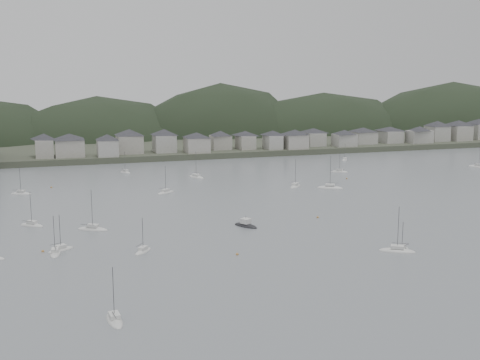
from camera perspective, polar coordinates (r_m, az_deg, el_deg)
name	(u,v)px	position (r m, az deg, el deg)	size (l,w,h in m)	color
ground	(340,258)	(139.84, 9.67, -7.48)	(900.00, 900.00, 0.00)	slate
far_shore_land	(143,135)	(419.44, -9.40, 4.33)	(900.00, 250.00, 3.00)	#383D2D
forested_ridge	(156,157)	(396.58, -8.09, 2.19)	(851.55, 103.94, 102.57)	black
waterfront_town	(266,138)	(323.47, 2.57, 4.10)	(451.48, 28.46, 12.92)	#9A968D
sailboat_lead	(93,229)	(167.57, -14.06, -4.66)	(9.07, 6.90, 12.09)	silver
moored_fleet	(260,202)	(197.18, 1.98, -2.17)	(250.02, 176.91, 13.39)	silver
motor_launch_far	(246,225)	(166.39, 0.56, -4.41)	(6.53, 8.41, 3.92)	black
mooring_buoys	(207,211)	(185.38, -3.25, -2.98)	(119.94, 104.17, 0.70)	#B67F3C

